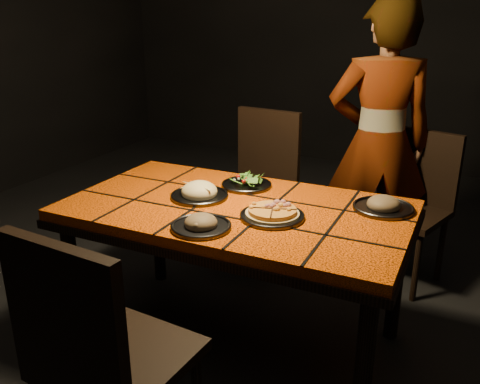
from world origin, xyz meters
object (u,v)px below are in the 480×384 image
at_px(dining_table, 236,220).
at_px(plate_pizza, 272,214).
at_px(chair_far_left, 260,177).
at_px(plate_pasta, 199,193).
at_px(diner, 379,144).
at_px(chair_near, 98,352).
at_px(chair_far_right, 415,197).

xyz_separation_m(dining_table, plate_pizza, (0.21, -0.07, 0.10)).
distance_m(chair_far_left, plate_pasta, 0.95).
distance_m(chair_far_left, diner, 0.79).
relative_size(chair_near, chair_far_left, 1.00).
relative_size(chair_far_left, plate_pasta, 3.54).
distance_m(chair_far_right, diner, 0.40).
distance_m(chair_near, plate_pasta, 1.03).
xyz_separation_m(chair_near, diner, (0.48, 2.01, 0.28)).
xyz_separation_m(chair_near, plate_pasta, (-0.18, 0.99, 0.20)).
bearing_deg(dining_table, diner, 66.03).
relative_size(chair_near, chair_far_right, 1.08).
relative_size(chair_far_left, chair_far_right, 1.07).
height_order(chair_near, plate_pasta, chair_near).
height_order(chair_far_right, plate_pizza, chair_far_right).
relative_size(dining_table, chair_far_right, 1.73).
distance_m(chair_far_left, chair_far_right, 0.99).
height_order(plate_pizza, plate_pasta, plate_pasta).
bearing_deg(diner, chair_far_right, 172.22).
bearing_deg(dining_table, chair_near, -91.50).
distance_m(dining_table, chair_far_left, 0.98).
xyz_separation_m(chair_near, chair_far_right, (0.72, 2.06, -0.04)).
relative_size(dining_table, plate_pizza, 5.36).
height_order(chair_far_left, plate_pasta, chair_far_left).
distance_m(chair_near, plate_pizza, 0.95).
bearing_deg(chair_near, plate_pasta, -74.84).
distance_m(chair_near, chair_far_left, 1.93).
height_order(chair_far_right, diner, diner).
height_order(dining_table, plate_pizza, plate_pizza).
height_order(chair_far_left, diner, diner).
bearing_deg(dining_table, plate_pasta, 175.62).
xyz_separation_m(dining_table, plate_pasta, (-0.21, 0.02, 0.10)).
distance_m(chair_near, diner, 2.08).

